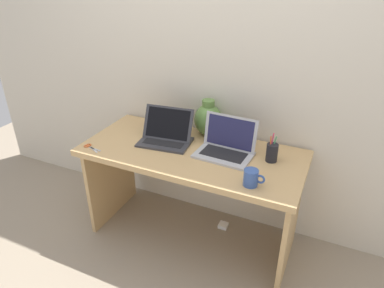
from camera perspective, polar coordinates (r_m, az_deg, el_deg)
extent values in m
plane|color=gray|center=(2.76, 0.00, -14.65)|extent=(6.00, 6.00, 0.00)
cube|color=beige|center=(2.47, 3.71, 12.22)|extent=(4.40, 0.04, 2.40)
cube|color=tan|center=(2.33, 0.00, -1.52)|extent=(1.48, 0.67, 0.04)
cube|color=tan|center=(2.85, -13.01, -5.09)|extent=(0.03, 0.57, 0.70)
cube|color=tan|center=(2.39, 15.86, -12.66)|extent=(0.03, 0.57, 0.70)
cube|color=#333338|center=(2.42, -4.43, 0.31)|extent=(0.38, 0.28, 0.01)
cube|color=black|center=(2.42, -4.44, 0.49)|extent=(0.30, 0.18, 0.00)
cube|color=#333338|center=(2.43, -3.95, 3.35)|extent=(0.36, 0.15, 0.21)
cube|color=black|center=(2.43, -3.95, 3.35)|extent=(0.32, 0.14, 0.19)
cube|color=#B2B2B7|center=(2.27, 5.17, -1.79)|extent=(0.37, 0.26, 0.01)
cube|color=black|center=(2.26, 5.18, -1.59)|extent=(0.29, 0.16, 0.00)
cube|color=#B2B2B7|center=(2.30, 6.28, 1.90)|extent=(0.36, 0.07, 0.22)
cube|color=#23234C|center=(2.30, 6.28, 1.90)|extent=(0.32, 0.06, 0.20)
ellipsoid|color=#5B843D|center=(2.50, 2.63, 3.99)|extent=(0.20, 0.20, 0.23)
cylinder|color=#5B843D|center=(2.45, 2.70, 6.69)|extent=(0.09, 0.09, 0.04)
cylinder|color=#335199|center=(1.98, 9.59, -5.46)|extent=(0.08, 0.08, 0.10)
torus|color=#335199|center=(1.97, 11.10, -5.67)|extent=(0.05, 0.01, 0.05)
cylinder|color=black|center=(2.24, 12.93, -1.40)|extent=(0.07, 0.07, 0.12)
cylinder|color=orange|center=(2.21, 12.68, -0.42)|extent=(0.02, 0.03, 0.13)
cylinder|color=#D83359|center=(2.22, 12.86, -0.05)|extent=(0.02, 0.02, 0.15)
cylinder|color=#4CA566|center=(2.23, 13.17, -0.27)|extent=(0.03, 0.01, 0.13)
cube|color=#B7B7BC|center=(2.43, -15.59, -0.82)|extent=(0.10, 0.02, 0.00)
cube|color=#B7B7BC|center=(2.42, -15.76, -0.89)|extent=(0.09, 0.06, 0.00)
torus|color=orange|center=(2.48, -16.89, -0.31)|extent=(0.03, 0.03, 0.01)
torus|color=orange|center=(2.49, -16.53, -0.16)|extent=(0.03, 0.04, 0.01)
cube|color=white|center=(2.83, 5.14, -13.11)|extent=(0.07, 0.07, 0.03)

